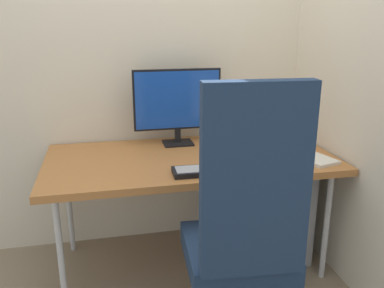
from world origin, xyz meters
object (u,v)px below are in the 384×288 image
(keyboard, at_px, (211,170))
(mouse, at_px, (272,161))
(office_chair, at_px, (244,227))
(pen_holder, at_px, (254,143))
(notebook, at_px, (318,160))
(coffee_mug, at_px, (295,136))
(filing_cabinet, at_px, (269,207))
(monitor, at_px, (177,102))

(keyboard, height_order, mouse, mouse)
(office_chair, xyz_separation_m, mouse, (0.33, 0.48, 0.11))
(keyboard, relative_size, mouse, 4.64)
(office_chair, relative_size, mouse, 14.47)
(keyboard, relative_size, pen_holder, 2.57)
(notebook, height_order, coffee_mug, coffee_mug)
(office_chair, xyz_separation_m, notebook, (0.60, 0.47, 0.10))
(notebook, bearing_deg, keyboard, 168.38)
(office_chair, relative_size, coffee_mug, 11.58)
(filing_cabinet, bearing_deg, monitor, 157.40)
(monitor, height_order, pen_holder, monitor)
(monitor, bearing_deg, keyboard, -82.20)
(monitor, distance_m, pen_holder, 0.55)
(office_chair, bearing_deg, coffee_mug, 52.98)
(filing_cabinet, height_order, monitor, monitor)
(keyboard, height_order, coffee_mug, coffee_mug)
(office_chair, relative_size, keyboard, 3.12)
(filing_cabinet, xyz_separation_m, pen_holder, (-0.13, -0.02, 0.45))
(monitor, xyz_separation_m, mouse, (0.44, -0.50, -0.25))
(keyboard, bearing_deg, office_chair, -85.11)
(office_chair, bearing_deg, keyboard, 94.89)
(pen_holder, bearing_deg, notebook, -42.96)
(mouse, height_order, pen_holder, pen_holder)
(notebook, bearing_deg, mouse, 162.52)
(office_chair, height_order, mouse, office_chair)
(notebook, xyz_separation_m, coffee_mug, (0.04, 0.38, 0.03))
(office_chair, height_order, monitor, office_chair)
(keyboard, distance_m, coffee_mug, 0.80)
(filing_cabinet, distance_m, mouse, 0.52)
(notebook, bearing_deg, pen_holder, 121.51)
(monitor, relative_size, coffee_mug, 5.02)
(mouse, bearing_deg, filing_cabinet, 78.16)
(monitor, distance_m, coffee_mug, 0.80)
(filing_cabinet, height_order, pen_holder, pen_holder)
(filing_cabinet, relative_size, mouse, 7.07)
(monitor, height_order, keyboard, monitor)
(filing_cabinet, xyz_separation_m, keyboard, (-0.48, -0.32, 0.42))
(office_chair, height_order, coffee_mug, office_chair)
(keyboard, height_order, notebook, keyboard)
(mouse, bearing_deg, keyboard, -160.45)
(mouse, xyz_separation_m, pen_holder, (-0.01, 0.26, 0.03))
(pen_holder, bearing_deg, monitor, 149.96)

